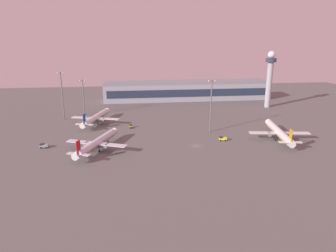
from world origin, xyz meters
name	(u,v)px	position (x,y,z in m)	size (l,w,h in m)	color
ground_plane	(196,146)	(0.00, 0.00, 0.00)	(416.00, 416.00, 0.00)	#605E5B
terminal_building	(186,90)	(17.03, 121.57, 8.09)	(143.60, 22.40, 16.40)	#9EA3AD
control_tower	(270,75)	(75.35, 83.39, 24.98)	(8.00, 8.00, 43.55)	#A8A8B2
airplane_far_stand	(279,132)	(46.73, 4.59, 4.05)	(32.59, 41.71, 10.72)	silver
airplane_mid_apron	(97,143)	(-49.94, -0.35, 3.93)	(30.40, 38.52, 10.39)	silver
airplane_taxiway_distant	(96,118)	(-55.19, 49.69, 3.93)	(31.11, 39.57, 10.39)	silver
cargo_loader	(44,146)	(-76.88, 6.70, 1.18)	(4.34, 2.44, 2.25)	gray
pushback_tug	(131,126)	(-33.03, 37.38, 1.07)	(2.38, 3.37, 2.05)	yellow
maintenance_van	(223,139)	(15.85, 6.55, 1.18)	(4.44, 2.72, 2.25)	yellow
apron_light_west	(211,103)	(13.27, 23.47, 17.19)	(4.80, 0.90, 30.57)	slate
apron_light_central	(83,95)	(-65.62, 76.54, 14.30)	(4.80, 0.90, 24.93)	slate
apron_light_east	(62,93)	(-77.43, 63.75, 17.76)	(4.80, 0.90, 31.70)	slate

